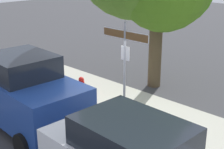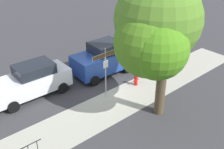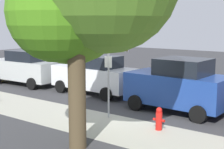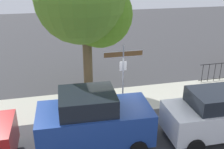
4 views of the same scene
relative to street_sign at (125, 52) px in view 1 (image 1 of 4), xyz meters
name	(u,v)px [view 1 (image 1 of 4)]	position (x,y,z in m)	size (l,w,h in m)	color
ground_plane	(104,118)	(-0.49, -0.40, -2.14)	(60.00, 60.00, 0.00)	#38383A
sidewalk_strip	(181,125)	(1.51, 0.90, -2.14)	(24.00, 2.60, 0.00)	#ABAA99
street_sign	(125,52)	(0.00, 0.00, 0.00)	(1.74, 0.07, 3.05)	#9EA0A5
car_blue	(26,92)	(-1.73, -2.34, -1.08)	(4.08, 2.27, 2.16)	navy
fire_hydrant	(81,87)	(-2.26, 0.20, -1.76)	(0.42, 0.22, 0.78)	red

